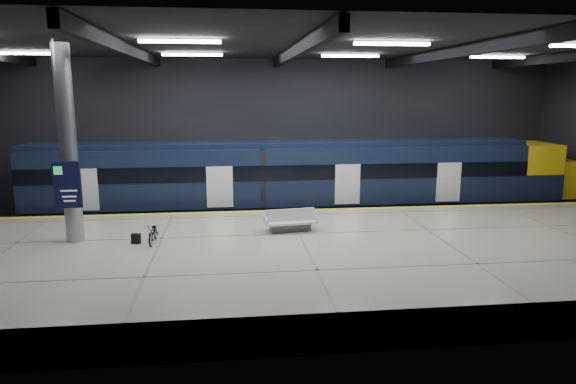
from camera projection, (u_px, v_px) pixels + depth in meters
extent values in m
plane|color=black|center=(295.00, 254.00, 20.30)|extent=(30.00, 30.00, 0.00)
cube|color=black|center=(276.00, 136.00, 27.34)|extent=(30.00, 0.10, 8.00)
cube|color=black|center=(341.00, 194.00, 11.74)|extent=(30.00, 0.10, 8.00)
cube|color=black|center=(296.00, 44.00, 18.77)|extent=(30.00, 16.00, 0.10)
cube|color=black|center=(128.00, 50.00, 18.13)|extent=(0.25, 16.00, 0.40)
cube|color=black|center=(296.00, 52.00, 18.82)|extent=(0.25, 16.00, 0.40)
cube|color=black|center=(452.00, 53.00, 19.50)|extent=(0.25, 16.00, 0.40)
cube|color=white|center=(180.00, 41.00, 16.39)|extent=(2.60, 0.18, 0.10)
cube|color=white|center=(392.00, 44.00, 17.19)|extent=(2.60, 0.18, 0.10)
cube|color=white|center=(23.00, 53.00, 21.44)|extent=(2.60, 0.18, 0.10)
cube|color=white|center=(192.00, 55.00, 22.24)|extent=(2.60, 0.18, 0.10)
cube|color=white|center=(350.00, 56.00, 23.04)|extent=(2.60, 0.18, 0.10)
cube|color=white|center=(497.00, 57.00, 23.83)|extent=(2.60, 0.18, 0.10)
cube|color=#C1B5A3|center=(305.00, 261.00, 17.76)|extent=(30.00, 11.00, 1.10)
cube|color=gold|center=(287.00, 211.00, 22.77)|extent=(30.00, 0.40, 0.01)
cube|color=gray|center=(282.00, 222.00, 24.95)|extent=(30.00, 0.08, 0.16)
cube|color=gray|center=(279.00, 215.00, 26.35)|extent=(30.00, 0.08, 0.16)
cube|color=black|center=(281.00, 209.00, 25.56)|extent=(24.00, 2.58, 0.80)
cube|color=black|center=(281.00, 174.00, 25.22)|extent=(24.00, 2.80, 2.75)
cube|color=black|center=(281.00, 144.00, 24.94)|extent=(24.00, 2.30, 0.24)
cube|color=black|center=(284.00, 173.00, 23.80)|extent=(24.00, 0.04, 0.70)
cube|color=white|center=(347.00, 184.00, 24.25)|extent=(1.20, 0.05, 1.90)
cube|color=yellow|center=(529.00, 169.00, 26.71)|extent=(2.00, 2.80, 2.75)
ellipsoid|color=yellow|center=(575.00, 177.00, 27.09)|extent=(3.60, 2.52, 1.90)
cube|color=black|center=(535.00, 166.00, 26.71)|extent=(1.60, 2.38, 0.80)
cube|color=#595B60|center=(290.00, 227.00, 19.44)|extent=(1.57, 0.67, 0.28)
cube|color=silver|center=(290.00, 222.00, 19.40)|extent=(1.99, 1.05, 0.08)
cube|color=silver|center=(290.00, 215.00, 19.35)|extent=(1.89, 0.32, 0.47)
cube|color=silver|center=(266.00, 220.00, 19.15)|extent=(0.16, 0.81, 0.28)
cube|color=silver|center=(314.00, 217.00, 19.61)|extent=(0.16, 0.81, 0.28)
imported|color=#99999E|center=(153.00, 233.00, 17.88)|extent=(0.54, 1.42, 0.74)
cube|color=black|center=(136.00, 239.00, 17.85)|extent=(0.33, 0.24, 0.35)
cylinder|color=#9EA0A5|center=(68.00, 144.00, 17.54)|extent=(0.60, 0.60, 6.90)
cube|color=#0E1134|center=(67.00, 185.00, 17.39)|extent=(0.90, 0.12, 1.60)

